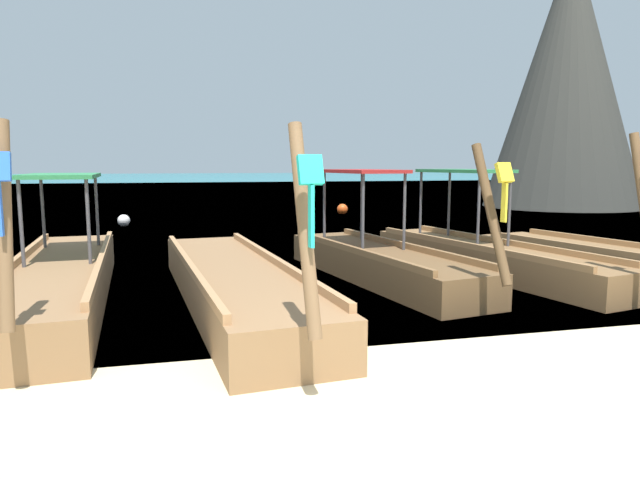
# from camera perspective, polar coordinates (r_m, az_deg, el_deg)

# --- Properties ---
(ground) EXTENTS (120.00, 120.00, 0.00)m
(ground) POSITION_cam_1_polar(r_m,az_deg,el_deg) (4.24, 15.15, -20.26)
(ground) COLOR beige
(sea_water) EXTENTS (120.00, 120.00, 0.00)m
(sea_water) POSITION_cam_1_polar(r_m,az_deg,el_deg) (65.67, -12.20, 5.80)
(sea_water) COLOR #147A89
(sea_water) RESTS_ON ground
(longtail_boat_blue_ribbon) EXTENTS (1.70, 6.80, 2.35)m
(longtail_boat_blue_ribbon) POSITION_cam_1_polar(r_m,az_deg,el_deg) (8.83, -24.80, -3.62)
(longtail_boat_blue_ribbon) COLOR olive
(longtail_boat_blue_ribbon) RESTS_ON ground
(longtail_boat_turquoise_ribbon) EXTENTS (1.91, 6.84, 2.33)m
(longtail_boat_turquoise_ribbon) POSITION_cam_1_polar(r_m,az_deg,el_deg) (8.05, -8.72, -4.44)
(longtail_boat_turquoise_ribbon) COLOR olive
(longtail_boat_turquoise_ribbon) RESTS_ON ground
(longtail_boat_yellow_ribbon) EXTENTS (2.02, 5.73, 2.23)m
(longtail_boat_yellow_ribbon) POSITION_cam_1_polar(r_m,az_deg,el_deg) (9.67, 6.05, -2.11)
(longtail_boat_yellow_ribbon) COLOR brown
(longtail_boat_yellow_ribbon) RESTS_ON ground
(longtail_boat_violet_ribbon) EXTENTS (2.15, 6.03, 2.39)m
(longtail_boat_violet_ribbon) POSITION_cam_1_polar(r_m,az_deg,el_deg) (10.60, 16.55, -1.55)
(longtail_boat_violet_ribbon) COLOR brown
(longtail_boat_violet_ribbon) RESTS_ON ground
(karst_rock) EXTENTS (7.64, 6.95, 11.98)m
(karst_rock) POSITION_cam_1_polar(r_m,az_deg,el_deg) (28.95, 24.02, 14.31)
(karst_rock) COLOR #383833
(karst_rock) RESTS_ON ground
(mooring_buoy_near) EXTENTS (0.38, 0.38, 0.38)m
(mooring_buoy_near) POSITION_cam_1_polar(r_m,az_deg,el_deg) (18.86, -19.25, 1.87)
(mooring_buoy_near) COLOR white
(mooring_buoy_near) RESTS_ON sea_water
(mooring_buoy_far) EXTENTS (0.42, 0.42, 0.42)m
(mooring_buoy_far) POSITION_cam_1_polar(r_m,az_deg,el_deg) (22.06, 2.28, 3.13)
(mooring_buoy_far) COLOR #EA5119
(mooring_buoy_far) RESTS_ON sea_water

